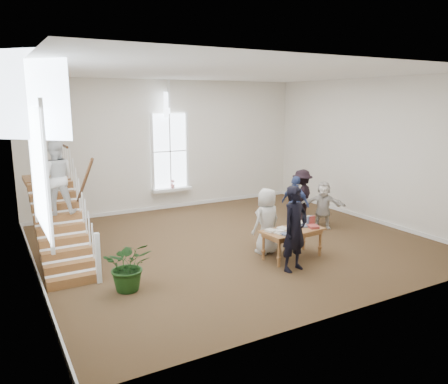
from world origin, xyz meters
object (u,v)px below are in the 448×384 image
side_chair (295,198)px  police_officer (295,229)px  library_table (293,232)px  floor_plant (129,265)px  elderly_woman (267,221)px  woman_cluster_a (295,203)px  woman_cluster_b (302,197)px  person_yellow (265,218)px  woman_cluster_c (323,205)px

side_chair → police_officer: bearing=-150.6°
library_table → police_officer: 0.86m
library_table → side_chair: side_chair is taller
floor_plant → side_chair: size_ratio=1.11×
library_table → elderly_woman: elderly_woman is taller
elderly_woman → woman_cluster_a: elderly_woman is taller
elderly_woman → woman_cluster_b: size_ratio=0.97×
police_officer → person_yellow: police_officer is taller
floor_plant → side_chair: floor_plant is taller
woman_cluster_a → floor_plant: 5.83m
library_table → floor_plant: size_ratio=1.50×
person_yellow → woman_cluster_b: bearing=178.1°
elderly_woman → side_chair: size_ratio=1.73×
person_yellow → woman_cluster_a: 1.72m
police_officer → elderly_woman: 1.26m
police_officer → woman_cluster_a: (1.96, 2.47, -0.16)m
library_table → person_yellow: 1.11m
woman_cluster_a → side_chair: size_ratio=1.70×
elderly_woman → floor_plant: 3.75m
person_yellow → woman_cluster_c: bearing=161.6°
police_officer → floor_plant: bearing=156.3°
police_officer → person_yellow: 1.81m
library_table → floor_plant: (-4.06, 0.11, -0.11)m
library_table → floor_plant: 4.06m
woman_cluster_a → woman_cluster_b: bearing=-68.2°
woman_cluster_a → woman_cluster_b: size_ratio=0.95×
woman_cluster_c → floor_plant: bearing=-121.6°
elderly_woman → person_yellow: bearing=-131.2°
person_yellow → woman_cluster_b: size_ratio=0.88×
person_yellow → floor_plant: bearing=-16.5°
side_chair → library_table: bearing=-151.1°
woman_cluster_b → side_chair: size_ratio=1.79×
police_officer → side_chair: 5.17m
woman_cluster_b → floor_plant: (-6.17, -2.16, -0.33)m
person_yellow → side_chair: 3.62m
elderly_woman → library_table: bearing=110.4°
person_yellow → woman_cluster_c: person_yellow is taller
library_table → woman_cluster_a: woman_cluster_a is taller
woman_cluster_b → woman_cluster_c: size_ratio=1.21×
police_officer → woman_cluster_c: (2.86, 2.27, -0.26)m
elderly_woman → floor_plant: size_ratio=1.56×
woman_cluster_a → woman_cluster_b: (0.60, 0.45, 0.04)m
elderly_woman → person_yellow: size_ratio=1.10×
woman_cluster_c → police_officer: bearing=-96.3°
woman_cluster_c → library_table: bearing=-100.8°
police_officer → floor_plant: size_ratio=1.83×
woman_cluster_a → floor_plant: (-5.57, -1.71, -0.28)m
police_officer → woman_cluster_b: size_ratio=1.13×
woman_cluster_b → side_chair: bearing=-150.7°
police_officer → floor_plant: (-3.61, 0.76, -0.44)m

